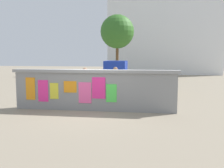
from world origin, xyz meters
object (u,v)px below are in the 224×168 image
Objects in this scene: bicycle_far at (68,86)px; tree_roadside at (117,32)px; person_walking at (115,80)px; bicycle_near at (137,96)px; motorcycle at (53,92)px; auto_rickshaw_truck at (133,78)px; person_bystander at (85,82)px.

bicycle_far is 0.30× the size of tree_roadside.
person_walking reaches higher than bicycle_far.
bicycle_near is 1.05× the size of person_walking.
bicycle_far is at bearing 96.37° from motorcycle.
auto_rickshaw_truck reaches higher than motorcycle.
bicycle_far is (-0.37, 3.29, -0.10)m from motorcycle.
tree_roadside reaches higher than bicycle_near.
motorcycle is 3.31m from bicycle_far.
motorcycle is 1.11× the size of bicycle_near.
person_walking is 9.85m from tree_roadside.
tree_roadside is at bearing 102.22° from bicycle_near.
bicycle_near is at bearing -77.78° from tree_roadside.
motorcycle is 10.88m from tree_roadside.
person_walking is at bearing 142.72° from bicycle_near.
bicycle_near and bicycle_far have the same top height.
auto_rickshaw_truck is 1.90× the size of motorcycle.
person_walking is at bearing -83.26° from tree_roadside.
auto_rickshaw_truck is 3.94m from person_bystander.
person_walking and person_bystander have the same top height.
bicycle_far is 1.04× the size of person_bystander.
person_bystander is at bearing -90.95° from tree_roadside.
person_bystander is (1.54, -0.03, 0.52)m from motorcycle.
motorcycle is (-3.48, -3.40, -0.44)m from auto_rickshaw_truck.
person_bystander is (1.91, -3.32, 0.62)m from bicycle_far.
auto_rickshaw_truck is at bearing 1.62° from bicycle_far.
tree_roadside is (2.08, 6.82, 3.74)m from bicycle_far.
tree_roadside reaches higher than auto_rickshaw_truck.
motorcycle is 1.17× the size of person_walking.
tree_roadside is at bearing 73.07° from bicycle_far.
auto_rickshaw_truck is at bearing 60.53° from person_bystander.
person_bystander is 0.29× the size of tree_roadside.
auto_rickshaw_truck is at bearing 75.28° from person_walking.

